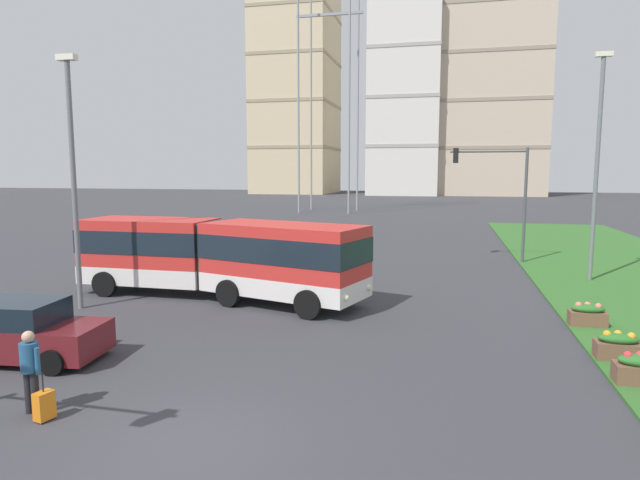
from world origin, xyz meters
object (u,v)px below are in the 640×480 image
apartment_tower_west (296,85)px  streetlight_median (597,159)px  traffic_light_far_right (500,184)px  articulated_bus (219,256)px  flower_planter_3 (588,315)px  apartment_tower_westcentre (406,103)px  apartment_tower_centre (493,82)px  rolling_suitcase (44,405)px  flower_planter_2 (618,346)px  pedestrian_crossing (30,366)px  flower_planter_1 (640,369)px  streetlight_left (73,172)px  car_maroon_sedan (17,332)px

apartment_tower_west → streetlight_median: bearing=-67.0°
traffic_light_far_right → apartment_tower_west: bearing=112.1°
articulated_bus → flower_planter_3: bearing=-4.8°
streetlight_median → apartment_tower_westcentre: apartment_tower_westcentre is taller
apartment_tower_centre → rolling_suitcase: bearing=-98.2°
flower_planter_2 → streetlight_median: bearing=80.2°
apartment_tower_west → apartment_tower_westcentre: size_ratio=1.27×
articulated_bus → pedestrian_crossing: articulated_bus is taller
apartment_tower_westcentre → apartment_tower_centre: size_ratio=0.84×
pedestrian_crossing → rolling_suitcase: bearing=-24.0°
flower_planter_2 → apartment_tower_westcentre: 106.00m
traffic_light_far_right → streetlight_median: streetlight_median is taller
articulated_bus → flower_planter_1: 14.35m
articulated_bus → rolling_suitcase: articulated_bus is taller
flower_planter_1 → streetlight_median: (1.90, 12.70, 5.01)m
rolling_suitcase → apartment_tower_centre: (16.03, 111.06, 22.88)m
flower_planter_3 → flower_planter_2: bearing=-90.0°
flower_planter_3 → streetlight_left: streetlight_left is taller
apartment_tower_westcentre → flower_planter_3: bearing=-82.2°
flower_planter_2 → streetlight_left: bearing=174.7°
apartment_tower_west → flower_planter_3: bearing=-69.5°
streetlight_median → apartment_tower_centre: bearing=88.7°
car_maroon_sedan → apartment_tower_west: apartment_tower_west is taller
flower_planter_3 → apartment_tower_westcentre: size_ratio=0.03×
flower_planter_1 → streetlight_left: 18.09m
rolling_suitcase → apartment_tower_westcentre: bearing=90.9°
streetlight_median → pedestrian_crossing: bearing=-130.2°
apartment_tower_west → car_maroon_sedan: bearing=-78.0°
streetlight_left → flower_planter_2: bearing=-5.3°
articulated_bus → car_maroon_sedan: size_ratio=2.60×
car_maroon_sedan → streetlight_median: size_ratio=0.46×
apartment_tower_westcentre → apartment_tower_west: bearing=172.7°
articulated_bus → flower_planter_1: size_ratio=10.79×
articulated_bus → traffic_light_far_right: 16.14m
flower_planter_1 → flower_planter_2: same height
streetlight_median → apartment_tower_west: (-40.62, 95.60, 19.13)m
car_maroon_sedan → streetlight_median: 22.92m
car_maroon_sedan → pedestrian_crossing: pedestrian_crossing is taller
rolling_suitcase → flower_planter_1: size_ratio=0.88×
pedestrian_crossing → flower_planter_1: (12.52, 4.40, -0.58)m
pedestrian_crossing → streetlight_left: (-4.70, 7.69, 3.88)m
car_maroon_sedan → pedestrian_crossing: bearing=-43.9°
rolling_suitcase → streetlight_left: 10.47m
pedestrian_crossing → streetlight_median: (14.42, 17.10, 4.43)m
articulated_bus → car_maroon_sedan: articulated_bus is taller
articulated_bus → apartment_tower_west: (-25.72, 102.34, 22.92)m
flower_planter_2 → streetlight_median: 12.25m
pedestrian_crossing → streetlight_median: 22.80m
car_maroon_sedan → apartment_tower_centre: apartment_tower_centre is taller
traffic_light_far_right → articulated_bus: bearing=-135.2°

